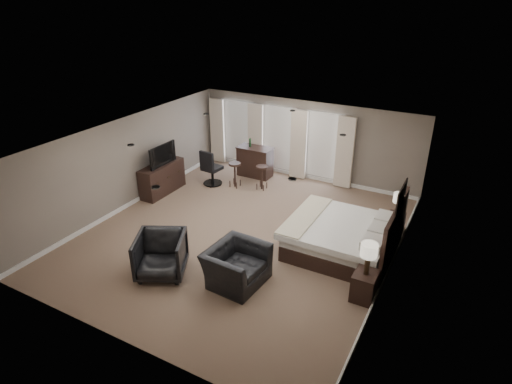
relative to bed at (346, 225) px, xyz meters
The scene contains 16 objects.
room 2.67m from the bed, 169.91° to the right, with size 7.60×8.60×2.64m.
window_bay 5.13m from the bed, 134.45° to the left, with size 5.25×0.20×2.30m.
bed is the anchor object (origin of this frame).
nightstand_near 1.76m from the bed, 58.46° to the right, with size 0.46×0.56×0.61m, color black.
nightstand_far 1.77m from the bed, 58.46° to the left, with size 0.42×0.51×0.56m, color black.
lamp_near 1.71m from the bed, 58.46° to the right, with size 0.34×0.34×0.70m, color beige.
lamp_far 1.70m from the bed, 58.46° to the left, with size 0.29×0.29×0.61m, color beige.
wall_art 1.49m from the bed, ahead, with size 0.04×0.96×0.56m, color slate.
dresser 6.06m from the bed, behind, with size 0.52×1.61×0.94m, color black.
tv 6.06m from the bed, behind, with size 1.13×0.65×0.15m, color black.
armchair_near 2.79m from the bed, 127.36° to the right, with size 1.27×0.83×1.11m, color black.
armchair_far 4.31m from the bed, 140.04° to the right, with size 1.04×0.97×1.07m, color black.
bar_counter 5.17m from the bed, 143.07° to the left, with size 1.17×0.61×1.02m, color black.
bar_stool_left 4.73m from the bed, 154.73° to the left, with size 0.39×0.39×0.81m, color black.
bar_stool_right 4.12m from the bed, 146.59° to the left, with size 0.37×0.37×0.78m, color black.
desk_chair 5.33m from the bed, 159.93° to the left, with size 0.61×0.61×1.19m, color black.
Camera 1 is at (4.87, -8.24, 5.80)m, focal length 30.00 mm.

